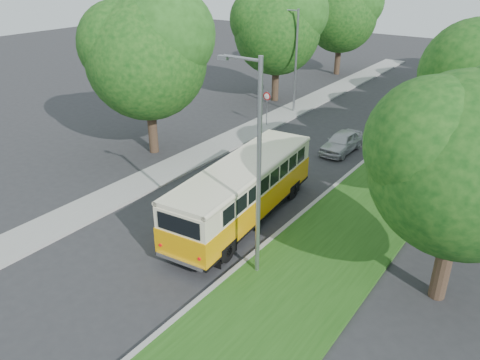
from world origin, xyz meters
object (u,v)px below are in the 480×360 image
Objects in this scene: lamppost_near at (257,165)px; car_blue at (426,96)px; vintage_bus at (243,192)px; car_grey at (440,82)px; lamppost_far at (295,57)px; car_silver at (342,142)px; car_white at (392,109)px.

lamppost_near reaches higher than car_blue.
car_blue is (-1.21, 26.63, -3.68)m from lamppost_near.
car_grey is at bearing 82.78° from vintage_bus.
vintage_bus is (6.33, -15.61, -2.72)m from lamppost_far.
car_silver is at bearing 84.01° from vintage_bus.
lamppost_near reaches higher than car_white.
lamppost_far is 9.13m from car_silver.
lamppost_far is at bearing 141.69° from car_silver.
vintage_bus is 1.98× the size of car_blue.
lamppost_near reaches higher than car_grey.
lamppost_near is 21.92m from car_white.
vintage_bus reaches higher than car_blue.
car_grey is at bearing 69.34° from car_white.
lamppost_far is 15.74m from car_grey.
lamppost_near is 26.91m from car_blue.
vintage_bus reaches higher than car_silver.
lamppost_near is at bearing -53.42° from vintage_bus.
car_silver is (0.15, 10.21, -0.76)m from vintage_bus.
car_white is 5.24m from car_blue.
car_silver is 0.78× the size of car_blue.
lamppost_far reaches higher than car_silver.
lamppost_near reaches higher than vintage_bus.
car_grey is (0.90, 18.88, 0.07)m from car_silver.
lamppost_near is 0.85× the size of vintage_bus.
car_blue is (1.02, 5.14, 0.05)m from car_white.
car_silver is at bearing -86.50° from car_grey.
lamppost_far is at bearing -172.77° from car_white.
vintage_bus is (-2.58, 2.89, -2.98)m from lamppost_near.
lamppost_near is 32.22m from car_grey.
lamppost_near is at bearing -85.50° from car_blue.
lamppost_far is 8.10m from car_white.
car_blue reaches higher than car_white.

